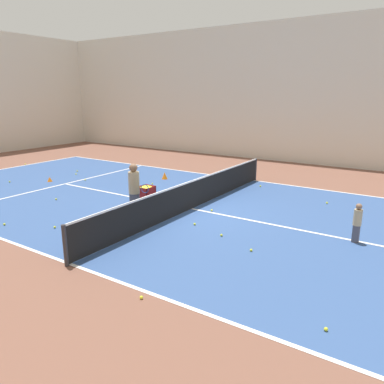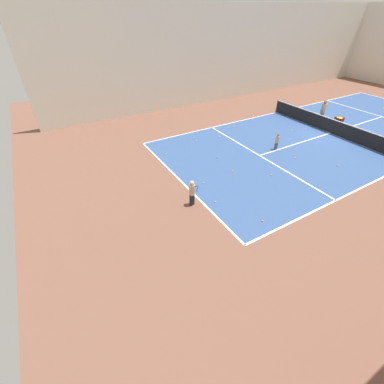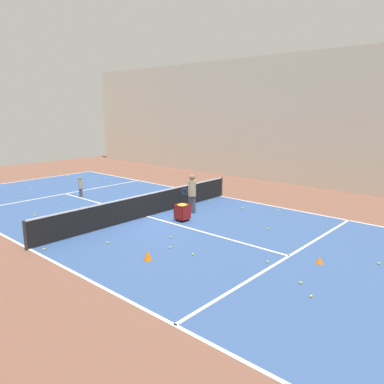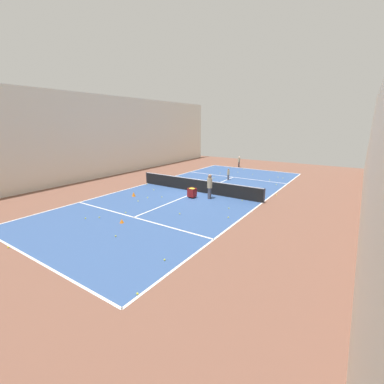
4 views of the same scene
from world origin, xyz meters
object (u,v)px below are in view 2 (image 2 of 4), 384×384
(tennis_net, at_px, (332,126))
(coach_at_net, at_px, (323,110))
(child_midcourt, at_px, (277,141))
(player_near_baseline, at_px, (192,191))
(ball_cart, at_px, (339,120))

(tennis_net, height_order, coach_at_net, coach_at_net)
(child_midcourt, bearing_deg, tennis_net, 2.09)
(player_near_baseline, distance_m, coach_at_net, 14.19)
(tennis_net, bearing_deg, coach_at_net, 148.10)
(player_near_baseline, bearing_deg, tennis_net, -7.15)
(child_midcourt, bearing_deg, coach_at_net, 17.40)
(coach_at_net, relative_size, child_midcourt, 1.61)
(coach_at_net, distance_m, child_midcourt, 6.55)
(tennis_net, xyz_separation_m, player_near_baseline, (2.02, -12.63, 0.22))
(player_near_baseline, distance_m, ball_cart, 14.43)
(tennis_net, distance_m, player_near_baseline, 12.79)
(coach_at_net, height_order, child_midcourt, coach_at_net)
(child_midcourt, height_order, ball_cart, child_midcourt)
(tennis_net, bearing_deg, ball_cart, 109.64)
(tennis_net, relative_size, ball_cart, 14.68)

